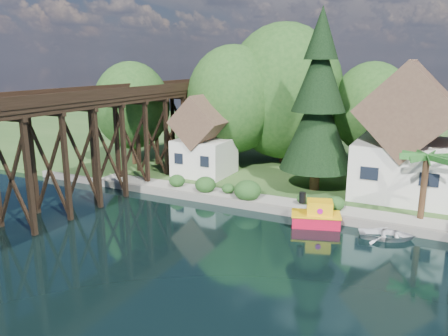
{
  "coord_description": "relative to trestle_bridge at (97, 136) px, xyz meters",
  "views": [
    {
      "loc": [
        9.39,
        -22.11,
        11.39
      ],
      "look_at": [
        -4.63,
        6.0,
        3.67
      ],
      "focal_mm": 35.0,
      "sensor_mm": 36.0,
      "label": 1
    }
  ],
  "objects": [
    {
      "name": "boat_white_a",
      "position": [
        23.04,
        1.52,
        -4.98
      ],
      "size": [
        4.13,
        3.39,
        0.75
      ],
      "primitive_type": "imported",
      "rotation": [
        0.0,
        0.0,
        1.82
      ],
      "color": "silver",
      "rests_on": "ground"
    },
    {
      "name": "promenade",
      "position": [
        22.0,
        4.13,
        -4.82
      ],
      "size": [
        50.0,
        2.6,
        0.06
      ],
      "primitive_type": "cube",
      "color": "gray",
      "rests_on": "bank"
    },
    {
      "name": "ground",
      "position": [
        16.0,
        -5.17,
        -5.35
      ],
      "size": [
        140.0,
        140.0,
        0.0
      ],
      "primitive_type": "plane",
      "color": "black",
      "rests_on": "ground"
    },
    {
      "name": "bank",
      "position": [
        16.0,
        28.83,
        -5.1
      ],
      "size": [
        140.0,
        52.0,
        0.5
      ],
      "primitive_type": "cube",
      "color": "#2A4E1F",
      "rests_on": "ground"
    },
    {
      "name": "conifer",
      "position": [
        16.12,
        8.95,
        2.48
      ],
      "size": [
        6.18,
        6.18,
        15.22
      ],
      "color": "#382314",
      "rests_on": "bank"
    },
    {
      "name": "shrubs",
      "position": [
        11.4,
        4.09,
        -4.12
      ],
      "size": [
        15.76,
        2.47,
        1.7
      ],
      "color": "#1E4519",
      "rests_on": "bank"
    },
    {
      "name": "trestle_bridge",
      "position": [
        0.0,
        0.0,
        0.0
      ],
      "size": [
        4.12,
        44.18,
        9.3
      ],
      "color": "black",
      "rests_on": "ground"
    },
    {
      "name": "seawall",
      "position": [
        20.0,
        2.83,
        -5.04
      ],
      "size": [
        60.0,
        0.4,
        0.62
      ],
      "primitive_type": "cube",
      "color": "slate",
      "rests_on": "ground"
    },
    {
      "name": "shed",
      "position": [
        5.0,
        9.33,
        -1.52
      ],
      "size": [
        5.09,
        5.4,
        7.85
      ],
      "color": "silver",
      "rests_on": "bank"
    },
    {
      "name": "palm_tree",
      "position": [
        24.83,
        5.05,
        -0.5
      ],
      "size": [
        3.68,
        3.68,
        4.98
      ],
      "color": "#382314",
      "rests_on": "bank"
    },
    {
      "name": "tugboat",
      "position": [
        18.25,
        1.74,
        -4.61
      ],
      "size": [
        3.81,
        2.8,
        2.47
      ],
      "color": "red",
      "rests_on": "ground"
    },
    {
      "name": "house_left",
      "position": [
        23.0,
        10.83,
        -0.21
      ],
      "size": [
        7.64,
        8.64,
        11.02
      ],
      "color": "silver",
      "rests_on": "bank"
    },
    {
      "name": "bg_trees",
      "position": [
        17.0,
        16.08,
        1.94
      ],
      "size": [
        49.9,
        13.3,
        10.57
      ],
      "color": "#382314",
      "rests_on": "bank"
    }
  ]
}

